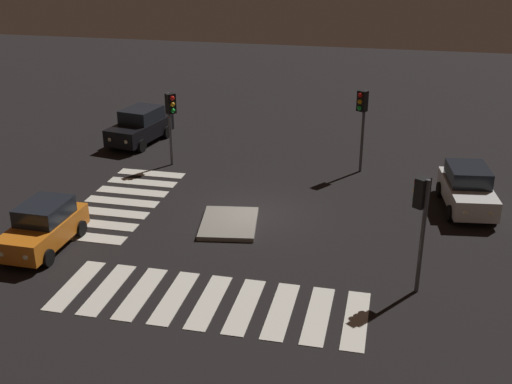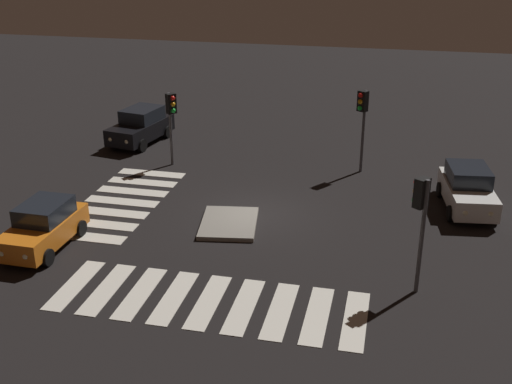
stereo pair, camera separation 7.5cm
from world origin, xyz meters
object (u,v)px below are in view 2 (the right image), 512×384
(car_white, at_px, (468,189))
(traffic_light_south, at_px, (171,111))
(car_black, at_px, (141,126))
(car_orange, at_px, (44,226))
(traffic_light_north, at_px, (421,207))
(traffic_island, at_px, (229,223))
(traffic_light_west, at_px, (363,111))

(car_white, bearing_deg, traffic_light_south, -106.50)
(car_black, bearing_deg, car_orange, 16.18)
(car_black, distance_m, traffic_light_north, 19.21)
(car_orange, bearing_deg, car_white, 115.58)
(car_black, bearing_deg, traffic_light_north, 59.51)
(car_black, relative_size, car_orange, 1.14)
(car_white, bearing_deg, car_orange, -72.61)
(car_black, bearing_deg, traffic_island, 49.29)
(car_white, distance_m, traffic_light_north, 7.75)
(car_black, relative_size, traffic_light_north, 1.15)
(traffic_island, bearing_deg, car_white, 112.32)
(car_white, height_order, traffic_light_west, traffic_light_west)
(car_orange, bearing_deg, car_black, -173.15)
(traffic_island, relative_size, traffic_light_west, 0.80)
(car_white, relative_size, car_orange, 1.08)
(car_orange, distance_m, traffic_light_west, 15.01)
(car_orange, distance_m, traffic_light_south, 9.61)
(traffic_light_north, height_order, traffic_light_west, traffic_light_west)
(car_black, xyz_separation_m, traffic_light_south, (3.10, 2.95, 1.83))
(car_black, xyz_separation_m, car_white, (5.33, 16.63, -0.04))
(car_black, height_order, car_orange, car_black)
(traffic_island, distance_m, car_orange, 6.96)
(car_white, height_order, traffic_light_south, traffic_light_south)
(traffic_light_south, bearing_deg, car_orange, -57.93)
(car_white, bearing_deg, traffic_island, -74.92)
(car_black, bearing_deg, traffic_light_south, 53.90)
(traffic_island, xyz_separation_m, car_white, (-3.79, 9.24, 0.79))
(traffic_island, distance_m, traffic_light_west, 8.92)
(traffic_light_west, bearing_deg, traffic_light_north, 46.22)
(traffic_island, relative_size, car_orange, 0.81)
(car_orange, relative_size, traffic_light_north, 1.01)
(car_white, distance_m, traffic_light_west, 6.12)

